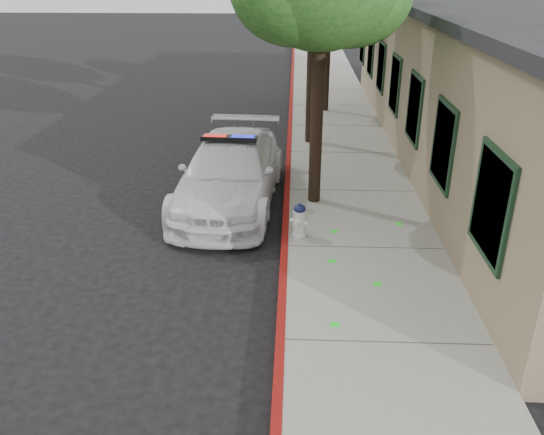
{
  "coord_description": "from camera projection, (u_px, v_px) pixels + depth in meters",
  "views": [
    {
      "loc": [
        0.22,
        -6.73,
        5.23
      ],
      "look_at": [
        -0.16,
        2.39,
        1.04
      ],
      "focal_mm": 36.7,
      "sensor_mm": 36.0,
      "label": 1
    }
  ],
  "objects": [
    {
      "name": "clapboard_building",
      "position": [
        530.0,
        86.0,
        15.33
      ],
      "size": [
        7.3,
        20.89,
        4.24
      ],
      "color": "#876C58",
      "rests_on": "ground"
    },
    {
      "name": "fire_hydrant",
      "position": [
        299.0,
        220.0,
        11.22
      ],
      "size": [
        0.4,
        0.35,
        0.7
      ],
      "rotation": [
        0.0,
        0.0,
        -0.41
      ],
      "color": "white",
      "rests_on": "sidewalk"
    },
    {
      "name": "street_tree_far",
      "position": [
        330.0,
        10.0,
        19.52
      ],
      "size": [
        2.63,
        2.51,
        4.74
      ],
      "rotation": [
        0.0,
        0.0,
        0.0
      ],
      "color": "black",
      "rests_on": "sidewalk"
    },
    {
      "name": "police_car",
      "position": [
        230.0,
        173.0,
        12.96
      ],
      "size": [
        2.49,
        5.44,
        1.66
      ],
      "rotation": [
        0.0,
        0.0,
        -0.06
      ],
      "color": "white",
      "rests_on": "ground"
    },
    {
      "name": "sidewalk",
      "position": [
        363.0,
        251.0,
        10.93
      ],
      "size": [
        3.2,
        60.0,
        0.15
      ],
      "primitive_type": "cube",
      "color": "gray",
      "rests_on": "ground"
    },
    {
      "name": "red_curb",
      "position": [
        284.0,
        249.0,
        10.99
      ],
      "size": [
        0.14,
        60.0,
        0.16
      ],
      "primitive_type": "cube",
      "color": "maroon",
      "rests_on": "ground"
    },
    {
      "name": "ground",
      "position": [
        276.0,
        347.0,
        8.3
      ],
      "size": [
        120.0,
        120.0,
        0.0
      ],
      "primitive_type": "plane",
      "color": "black",
      "rests_on": "ground"
    }
  ]
}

